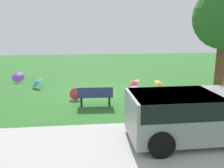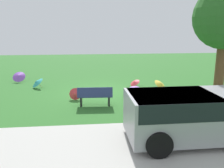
{
  "view_description": "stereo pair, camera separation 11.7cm",
  "coord_description": "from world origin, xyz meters",
  "views": [
    {
      "loc": [
        0.86,
        12.82,
        3.48
      ],
      "look_at": [
        -0.55,
        0.69,
        0.6
      ],
      "focal_mm": 37.89,
      "sensor_mm": 36.0,
      "label": 1
    },
    {
      "loc": [
        0.74,
        12.84,
        3.48
      ],
      "look_at": [
        -0.55,
        0.69,
        0.6
      ],
      "focal_mm": 37.89,
      "sensor_mm": 36.0,
      "label": 2
    }
  ],
  "objects": [
    {
      "name": "park_bench",
      "position": [
        0.42,
        2.43,
        0.47
      ],
      "size": [
        1.62,
        0.55,
        0.9
      ],
      "color": "navy",
      "rests_on": "ground"
    },
    {
      "name": "parasol_teal_0",
      "position": [
        3.76,
        -1.25,
        0.37
      ],
      "size": [
        0.94,
        0.97,
        0.68
      ],
      "color": "tan",
      "rests_on": "ground"
    },
    {
      "name": "ground",
      "position": [
        0.0,
        0.0,
        0.0
      ],
      "size": [
        40.0,
        40.0,
        0.0
      ],
      "primitive_type": "plane",
      "color": "#2D6B28"
    },
    {
      "name": "van_dark",
      "position": [
        -2.6,
        6.14,
        0.91
      ],
      "size": [
        4.61,
        2.15,
        1.53
      ],
      "color": "#99999E",
      "rests_on": "ground"
    },
    {
      "name": "parasol_purple_0",
      "position": [
        -1.56,
        1.45,
        0.44
      ],
      "size": [
        1.08,
        1.08,
        0.69
      ],
      "color": "tan",
      "rests_on": "ground"
    },
    {
      "name": "road_strip",
      "position": [
        0.0,
        6.36,
        0.0
      ],
      "size": [
        40.0,
        3.53,
        0.01
      ],
      "primitive_type": "cube",
      "color": "#B2AFA8",
      "rests_on": "ground"
    },
    {
      "name": "parasol_red_0",
      "position": [
        -2.09,
        -0.87,
        0.31
      ],
      "size": [
        0.77,
        0.78,
        0.52
      ],
      "color": "tan",
      "rests_on": "ground"
    },
    {
      "name": "parasol_blue_0",
      "position": [
        -2.85,
        2.51,
        0.36
      ],
      "size": [
        0.76,
        0.77,
        0.53
      ],
      "color": "tan",
      "rests_on": "ground"
    },
    {
      "name": "parasol_red_1",
      "position": [
        1.38,
        1.39,
        0.3
      ],
      "size": [
        0.63,
        0.56,
        0.6
      ],
      "color": "tan",
      "rests_on": "ground"
    },
    {
      "name": "parasol_yellow_0",
      "position": [
        -3.38,
        0.11,
        0.41
      ],
      "size": [
        0.92,
        0.92,
        0.67
      ],
      "color": "tan",
      "rests_on": "ground"
    },
    {
      "name": "parasol_purple_1",
      "position": [
        5.27,
        -3.05,
        0.41
      ],
      "size": [
        0.82,
        0.74,
        0.75
      ],
      "color": "tan",
      "rests_on": "ground"
    }
  ]
}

